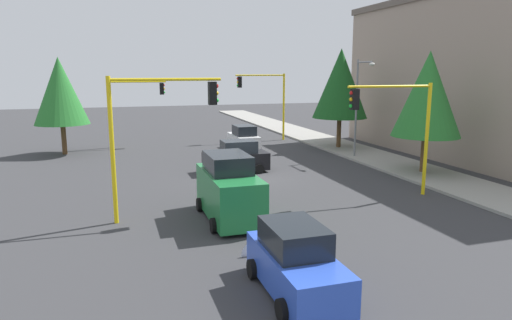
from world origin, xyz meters
TOP-DOWN VIEW (x-y plane):
  - ground_plane at (0.00, 0.00)m, footprint 120.00×120.00m
  - sidewalk_kerb at (-5.00, 10.50)m, footprint 80.00×4.00m
  - lane_arrow_near at (11.51, -3.00)m, footprint 2.40×1.10m
  - apartment_block at (-1.70, 18.50)m, footprint 23.93×9.30m
  - traffic_signal_far_left at (-14.00, 5.75)m, footprint 0.36×4.59m
  - traffic_signal_far_right at (-14.00, -5.67)m, footprint 0.36×4.59m
  - traffic_signal_near_right at (6.00, -5.75)m, footprint 0.36×4.59m
  - traffic_signal_near_left at (6.00, 5.69)m, footprint 0.36×4.59m
  - street_lamp_curbside at (-3.61, 9.20)m, footprint 2.15×0.28m
  - tree_opposite_side at (-12.00, -11.00)m, footprint 3.97×3.97m
  - tree_roadside_near at (2.00, 10.50)m, footprint 4.04×4.04m
  - tree_roadside_mid at (-8.00, 10.00)m, footprint 4.35×4.35m
  - delivery_van_green at (6.87, -2.91)m, footprint 4.80×2.22m
  - car_black at (-2.00, -0.19)m, footprint 2.05×3.97m
  - car_white at (-9.76, 2.49)m, footprint 3.97×2.02m
  - car_blue at (13.87, -2.75)m, footprint 4.12×2.01m

SIDE VIEW (x-z plane):
  - ground_plane at x=0.00m, z-range 0.00..0.00m
  - lane_arrow_near at x=11.51m, z-range -0.54..0.56m
  - sidewalk_kerb at x=-5.00m, z-range 0.00..0.15m
  - car_white at x=-9.76m, z-range -0.09..1.88m
  - car_black at x=-2.00m, z-range -0.09..1.88m
  - car_blue at x=13.87m, z-range -0.09..1.89m
  - delivery_van_green at x=6.87m, z-range -0.11..2.67m
  - traffic_signal_far_right at x=-14.00m, z-range 1.15..6.64m
  - traffic_signal_near_left at x=6.00m, z-range 1.17..6.79m
  - traffic_signal_near_right at x=6.00m, z-range 1.23..7.22m
  - traffic_signal_far_left at x=-14.00m, z-range 1.23..7.22m
  - street_lamp_curbside at x=-3.61m, z-range 0.85..7.85m
  - tree_opposite_side at x=-12.00m, z-range 1.13..8.36m
  - tree_roadside_near at x=2.00m, z-range 1.15..8.53m
  - tree_roadside_mid at x=-8.00m, z-range 1.25..9.21m
  - apartment_block at x=-1.70m, z-range 0.01..11.67m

